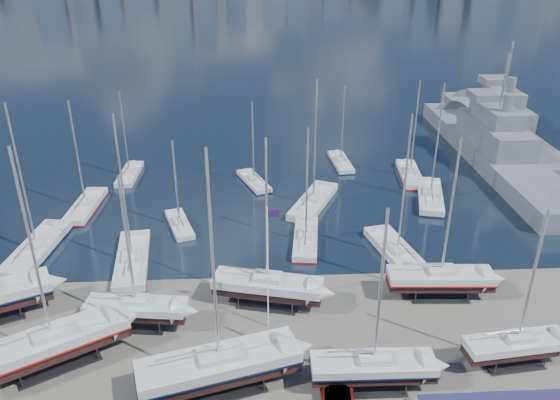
{
  "coord_description": "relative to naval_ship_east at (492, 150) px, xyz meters",
  "views": [
    {
      "loc": [
        -1.13,
        -47.41,
        31.19
      ],
      "look_at": [
        1.8,
        8.0,
        4.94
      ],
      "focal_mm": 35.0,
      "sensor_mm": 36.0,
      "label": 1
    }
  ],
  "objects": [
    {
      "name": "sailboat_moored_11",
      "position": [
        -14.59,
        -6.17,
        -1.36
      ],
      "size": [
        3.78,
        10.24,
        14.96
      ],
      "rotation": [
        0.0,
        0.0,
        1.47
      ],
      "color": "black",
      "rests_on": "water"
    },
    {
      "name": "naval_ship_east",
      "position": [
        0.0,
        0.0,
        0.0
      ],
      "size": [
        8.17,
        48.58,
        18.37
      ],
      "rotation": [
        0.0,
        0.0,
        1.56
      ],
      "color": "slate",
      "rests_on": "water"
    },
    {
      "name": "water",
      "position": [
        -36.35,
        268.68,
        -1.82
      ],
      "size": [
        1400.0,
        600.0,
        0.4
      ],
      "primitive_type": "cube",
      "color": "#1A283D",
      "rests_on": "ground"
    },
    {
      "name": "sailboat_moored_10",
      "position": [
        -13.96,
        -13.95,
        -1.36
      ],
      "size": [
        5.76,
        11.44,
        16.48
      ],
      "rotation": [
        0.0,
        0.0,
        1.32
      ],
      "color": "black",
      "rests_on": "water"
    },
    {
      "name": "sailboat_cradle_1",
      "position": [
        -53.79,
        -43.3,
        0.55
      ],
      "size": [
        11.85,
        8.89,
        18.87
      ],
      "rotation": [
        0.0,
        0.0,
        0.54
      ],
      "color": "#2D2D33",
      "rests_on": "ground"
    },
    {
      "name": "sailboat_cradle_3",
      "position": [
        -40.39,
        -46.69,
        0.6
      ],
      "size": [
        12.87,
        6.73,
        19.73
      ],
      "rotation": [
        0.0,
        0.0,
        0.28
      ],
      "color": "#2D2D33",
      "rests_on": "ground"
    },
    {
      "name": "sailboat_moored_9",
      "position": [
        -21.95,
        -28.19,
        -1.34
      ],
      "size": [
        5.51,
        11.6,
        16.9
      ],
      "rotation": [
        0.0,
        0.0,
        1.79
      ],
      "color": "black",
      "rests_on": "water"
    },
    {
      "name": "sailboat_cradle_7",
      "position": [
        -16.67,
        -45.24,
        0.31
      ],
      "size": [
        8.74,
        3.35,
        14.07
      ],
      "rotation": [
        0.0,
        0.0,
        0.12
      ],
      "color": "#2D2D33",
      "rests_on": "ground"
    },
    {
      "name": "sailboat_moored_8",
      "position": [
        -23.93,
        -0.65,
        -1.36
      ],
      "size": [
        3.06,
        8.84,
        12.98
      ],
      "rotation": [
        0.0,
        0.0,
        1.64
      ],
      "color": "black",
      "rests_on": "water"
    },
    {
      "name": "sailboat_cradle_2",
      "position": [
        -48.08,
        -38.73,
        0.34
      ],
      "size": [
        9.17,
        3.59,
        14.68
      ],
      "rotation": [
        0.0,
        0.0,
        -0.13
      ],
      "color": "#2D2D33",
      "rests_on": "ground"
    },
    {
      "name": "sailboat_cradle_4",
      "position": [
        -36.4,
        -36.06,
        0.44
      ],
      "size": [
        10.64,
        5.3,
        16.68
      ],
      "rotation": [
        0.0,
        0.0,
        -0.25
      ],
      "color": "#2D2D33",
      "rests_on": "ground"
    },
    {
      "name": "sailboat_moored_7",
      "position": [
        -29.72,
        -14.76,
        -1.34
      ],
      "size": [
        7.81,
        11.79,
        17.38
      ],
      "rotation": [
        0.0,
        0.0,
        1.13
      ],
      "color": "black",
      "rests_on": "water"
    },
    {
      "name": "sailboat_moored_4",
      "position": [
        -46.53,
        -19.98,
        -1.34
      ],
      "size": [
        4.42,
        7.95,
        11.57
      ],
      "rotation": [
        0.0,
        0.0,
        1.89
      ],
      "color": "black",
      "rests_on": "water"
    },
    {
      "name": "sailboat_moored_3",
      "position": [
        -50.56,
        -28.21,
        -1.36
      ],
      "size": [
        4.65,
        11.96,
        17.42
      ],
      "rotation": [
        0.0,
        0.0,
        1.69
      ],
      "color": "black",
      "rests_on": "water"
    },
    {
      "name": "sailboat_moored_1",
      "position": [
        -59.13,
        -14.37,
        -1.36
      ],
      "size": [
        3.42,
        10.2,
        15.02
      ],
      "rotation": [
        0.0,
        0.0,
        1.51
      ],
      "color": "black",
      "rests_on": "water"
    },
    {
      "name": "sailboat_moored_2",
      "position": [
        -55.62,
        -3.81,
        -1.34
      ],
      "size": [
        2.67,
        8.84,
        13.26
      ],
      "rotation": [
        0.0,
        0.0,
        1.55
      ],
      "color": "black",
      "rests_on": "water"
    },
    {
      "name": "naval_ship_west",
      "position": [
        5.95,
        11.75,
        -0.0
      ],
      "size": [
        7.84,
        43.98,
        17.95
      ],
      "rotation": [
        0.0,
        0.0,
        1.55
      ],
      "color": "slate",
      "rests_on": "water"
    },
    {
      "name": "sailboat_moored_0",
      "position": [
        -61.62,
        -25.16,
        -1.35
      ],
      "size": [
        4.62,
        12.23,
        17.85
      ],
      "rotation": [
        0.0,
        0.0,
        1.46
      ],
      "color": "black",
      "rests_on": "water"
    },
    {
      "name": "ground",
      "position": [
        -36.35,
        -41.32,
        -1.67
      ],
      "size": [
        1400.0,
        1400.0,
        0.0
      ],
      "primitive_type": "plane",
      "color": "#605E59",
      "rests_on": "ground"
    },
    {
      "name": "sailboat_moored_5",
      "position": [
        -37.45,
        -7.36,
        -1.36
      ],
      "size": [
        5.13,
        8.6,
        12.44
      ],
      "rotation": [
        0.0,
        0.0,
        1.93
      ],
      "color": "black",
      "rests_on": "water"
    },
    {
      "name": "sailboat_cradle_5",
      "position": [
        -28.73,
        -47.18,
        0.38
      ],
      "size": [
        9.58,
        2.81,
        15.47
      ],
      "rotation": [
        0.0,
        0.0,
        -0.01
      ],
      "color": "#2D2D33",
      "rests_on": "ground"
    },
    {
      "name": "sailboat_moored_6",
      "position": [
        -31.66,
        -24.43,
        -1.36
      ],
      "size": [
        3.86,
        9.86,
        14.34
      ],
      "rotation": [
        0.0,
        0.0,
        1.45
      ],
      "color": "black",
      "rests_on": "water"
    },
    {
      "name": "flagpole",
      "position": [
        -36.37,
        -39.35,
        5.22
      ],
      "size": [
        1.06,
        0.12,
        11.96
      ],
      "color": "white",
      "rests_on": "ground"
    },
    {
      "name": "sailboat_cradle_6",
      "position": [
        -19.81,
        -35.65,
        0.42
      ],
      "size": [
        10.23,
        3.33,
        16.3
      ],
      "rotation": [
        0.0,
        0.0,
        -0.05
      ],
      "color": "#2D2D33",
      "rests_on": "ground"
    }
  ]
}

